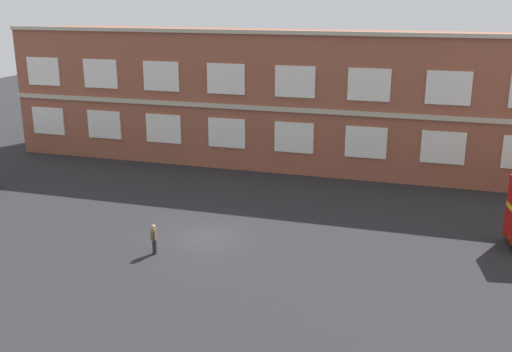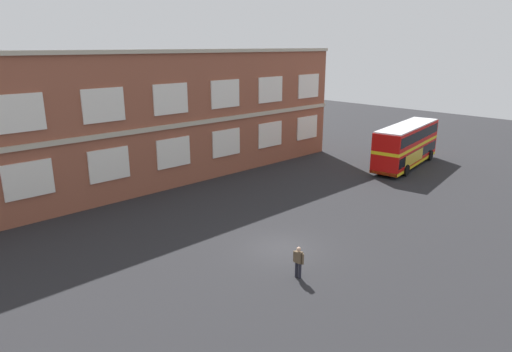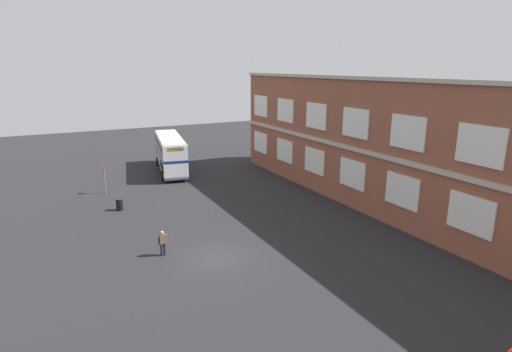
{
  "view_description": "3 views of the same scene",
  "coord_description": "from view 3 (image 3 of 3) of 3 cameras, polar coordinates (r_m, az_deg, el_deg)",
  "views": [
    {
      "loc": [
        12.16,
        -29.99,
        13.52
      ],
      "look_at": [
        2.22,
        2.75,
        3.17
      ],
      "focal_mm": 41.81,
      "sensor_mm": 36.0,
      "label": 1
    },
    {
      "loc": [
        -17.4,
        -16.27,
        11.41
      ],
      "look_at": [
        0.24,
        2.44,
        3.84
      ],
      "focal_mm": 31.33,
      "sensor_mm": 36.0,
      "label": 2
    },
    {
      "loc": [
        22.64,
        -8.76,
        11.88
      ],
      "look_at": [
        -2.67,
        4.26,
        4.26
      ],
      "focal_mm": 28.96,
      "sensor_mm": 36.0,
      "label": 3
    }
  ],
  "objects": [
    {
      "name": "bus_stand_flag",
      "position": [
        41.84,
        -20.21,
        -0.12
      ],
      "size": [
        0.44,
        0.1,
        2.7
      ],
      "color": "slate",
      "rests_on": "ground"
    },
    {
      "name": "ground_plane",
      "position": [
        27.74,
        -1.65,
        -10.37
      ],
      "size": [
        120.0,
        120.0,
        0.0
      ],
      "primitive_type": "plane",
      "color": "#232326"
    },
    {
      "name": "waiting_passenger",
      "position": [
        27.47,
        -12.78,
        -8.89
      ],
      "size": [
        0.3,
        0.64,
        1.7
      ],
      "color": "black",
      "rests_on": "ground"
    },
    {
      "name": "brick_terminal_building",
      "position": [
        36.19,
        21.13,
        3.67
      ],
      "size": [
        44.29,
        8.19,
        11.09
      ],
      "color": "brown",
      "rests_on": "ground"
    },
    {
      "name": "double_decker_near",
      "position": [
        48.6,
        -11.74,
        3.13
      ],
      "size": [
        11.28,
        4.43,
        4.07
      ],
      "color": "silver",
      "rests_on": "ground"
    },
    {
      "name": "station_litter_bin",
      "position": [
        36.89,
        -18.34,
        -3.73
      ],
      "size": [
        0.6,
        0.6,
        1.03
      ],
      "color": "black",
      "rests_on": "ground"
    }
  ]
}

